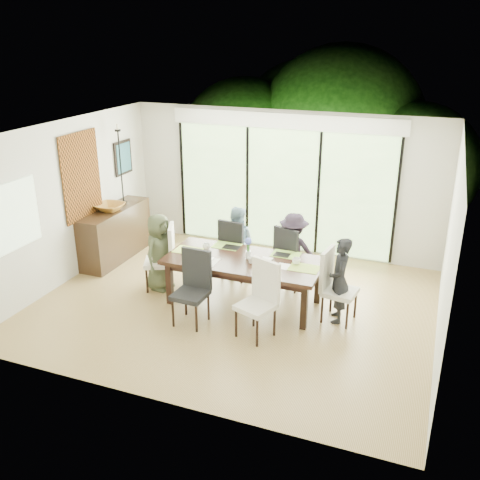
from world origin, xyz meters
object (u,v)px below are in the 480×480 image
(chair_near_left, at_px, (190,289))
(chair_right_end, at_px, (340,286))
(person_far_right, at_px, (293,251))
(cup_c, at_px, (296,261))
(laptop, at_px, (191,253))
(cup_b, at_px, (251,260))
(chair_near_right, at_px, (256,301))
(chair_far_left, at_px, (237,248))
(person_right_end, at_px, (339,280))
(chair_far_right, at_px, (293,256))
(sideboard, at_px, (116,234))
(cup_a, at_px, (206,246))
(vase, at_px, (248,255))
(chair_left_end, at_px, (159,257))
(person_left_end, at_px, (159,252))
(table_top, at_px, (244,261))
(person_far_left, at_px, (237,243))
(bowl, at_px, (110,207))

(chair_near_left, bearing_deg, chair_right_end, 25.93)
(person_far_right, height_order, cup_c, person_far_right)
(laptop, bearing_deg, cup_b, -8.25)
(chair_near_right, bearing_deg, chair_far_left, 139.23)
(person_right_end, height_order, cup_b, person_right_end)
(person_far_right, bearing_deg, chair_far_right, -98.53)
(cup_c, relative_size, sideboard, 0.07)
(chair_right_end, bearing_deg, person_far_right, 56.74)
(person_far_right, xyz_separation_m, cup_a, (-1.25, -0.68, 0.15))
(chair_far_left, relative_size, chair_far_right, 1.00)
(chair_right_end, xyz_separation_m, vase, (-1.45, 0.05, 0.26))
(chair_right_end, relative_size, person_far_right, 0.85)
(chair_left_end, distance_m, chair_near_left, 1.33)
(person_left_end, bearing_deg, chair_far_left, -41.27)
(person_right_end, bearing_deg, laptop, -101.34)
(table_top, distance_m, person_far_right, 1.00)
(cup_b, xyz_separation_m, sideboard, (-3.03, 0.92, -0.31))
(laptop, bearing_deg, person_far_left, 58.47)
(table_top, distance_m, bowl, 2.99)
(person_left_end, distance_m, sideboard, 1.63)
(table_top, bearing_deg, sideboard, 164.04)
(chair_right_end, distance_m, cup_b, 1.38)
(chair_near_left, bearing_deg, chair_near_right, 2.42)
(laptop, relative_size, bowl, 0.64)
(person_far_right, distance_m, cup_c, 0.79)
(vase, relative_size, bowl, 0.23)
(table_top, bearing_deg, chair_near_left, -119.89)
(cup_b, height_order, sideboard, sideboard)
(laptop, bearing_deg, chair_right_end, -5.82)
(person_left_end, height_order, person_far_left, same)
(chair_far_right, bearing_deg, person_left_end, 43.12)
(chair_left_end, relative_size, laptop, 3.33)
(table_top, height_order, chair_near_right, chair_near_right)
(table_top, relative_size, person_right_end, 1.86)
(chair_near_right, relative_size, laptop, 3.33)
(person_left_end, bearing_deg, cup_a, -69.91)
(person_far_right, bearing_deg, vase, 48.81)
(cup_b, bearing_deg, bowl, 164.80)
(chair_far_left, distance_m, chair_far_right, 1.00)
(cup_b, bearing_deg, person_right_end, 4.30)
(table_top, bearing_deg, person_far_left, 118.47)
(person_far_right, distance_m, cup_b, 1.02)
(chair_left_end, bearing_deg, chair_right_end, 66.56)
(person_left_end, relative_size, bowl, 2.51)
(cup_a, xyz_separation_m, sideboard, (-2.18, 0.67, -0.31))
(vase, height_order, cup_c, vase)
(person_far_right, height_order, cup_b, person_far_right)
(chair_left_end, bearing_deg, bowl, -141.12)
(chair_far_left, relative_size, cup_c, 8.87)
(cup_c, bearing_deg, chair_right_end, -8.13)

